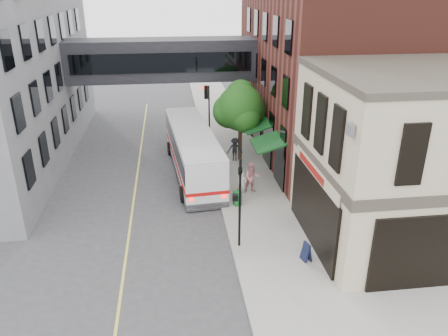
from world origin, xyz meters
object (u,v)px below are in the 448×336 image
object	(u,v)px
pedestrian_c	(235,149)
newspaper_box	(237,198)
pedestrian_a	(242,185)
pedestrian_b	(252,178)
sandwich_board	(306,252)
bus	(193,149)

from	to	relation	value
pedestrian_c	newspaper_box	bearing A→B (deg)	-92.80
pedestrian_a	pedestrian_b	world-z (taller)	pedestrian_b
pedestrian_c	sandwich_board	distance (m)	12.50
bus	pedestrian_c	xyz separation A→B (m)	(3.05, 1.49, -0.70)
pedestrian_c	bus	bearing A→B (deg)	-149.51
pedestrian_a	pedestrian_c	bearing A→B (deg)	78.79
bus	sandwich_board	distance (m)	11.86
bus	newspaper_box	world-z (taller)	bus
bus	pedestrian_c	size ratio (longest dim) A/B	6.76
pedestrian_a	pedestrian_b	xyz separation A→B (m)	(0.70, 0.55, 0.16)
pedestrian_c	pedestrian_a	bearing A→B (deg)	-90.09
sandwich_board	pedestrian_c	bearing A→B (deg)	81.94
sandwich_board	bus	bearing A→B (deg)	97.65
pedestrian_a	pedestrian_b	bearing A→B (deg)	31.58
pedestrian_b	bus	bearing A→B (deg)	130.79
pedestrian_b	newspaper_box	bearing A→B (deg)	-126.54
bus	sandwich_board	xyz separation A→B (m)	(4.49, -10.92, -1.09)
pedestrian_b	newspaper_box	world-z (taller)	pedestrian_b
sandwich_board	newspaper_box	bearing A→B (deg)	97.27
pedestrian_b	sandwich_board	distance (m)	7.35
pedestrian_a	newspaper_box	size ratio (longest dim) A/B	1.87
pedestrian_b	pedestrian_c	bearing A→B (deg)	91.73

